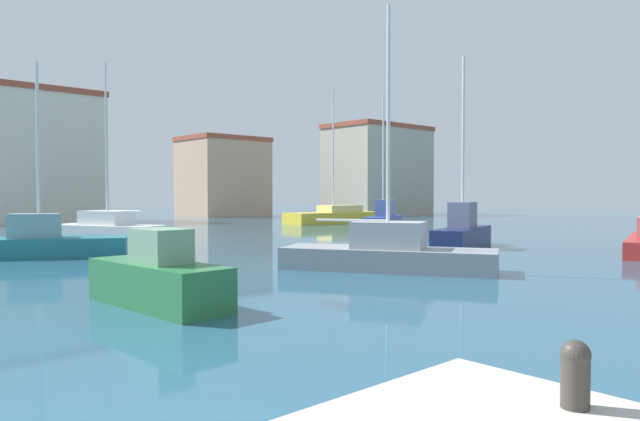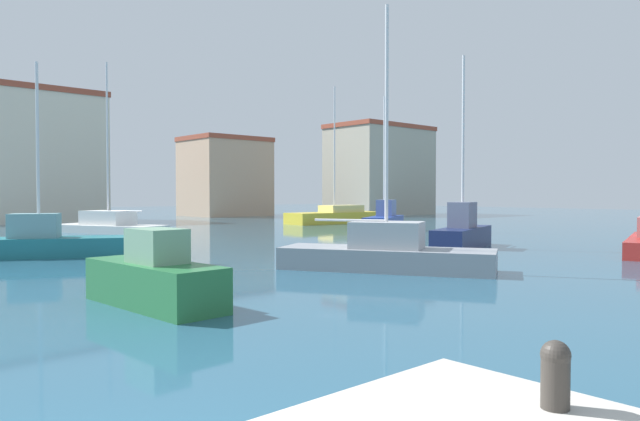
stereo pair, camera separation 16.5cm
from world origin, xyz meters
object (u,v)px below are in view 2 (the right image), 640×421
mooring_bollard (555,372)px  sailboat_navy_distant_east (462,232)px  sailboat_white_distant_north (108,224)px  motorboat_green_mid_harbor (155,279)px  sailboat_grey_near_pier (386,253)px  sailboat_yellow_outer_mooring (336,216)px  sailboat_blue_inner_mooring (384,220)px  sailboat_teal_behind_lamppost (38,243)px

mooring_bollard → sailboat_navy_distant_east: size_ratio=0.05×
sailboat_white_distant_north → motorboat_green_mid_harbor: bearing=-110.1°
mooring_bollard → sailboat_grey_near_pier: (10.48, 10.77, -0.71)m
sailboat_grey_near_pier → sailboat_navy_distant_east: size_ratio=0.98×
sailboat_grey_near_pier → sailboat_yellow_outer_mooring: bearing=49.5°
sailboat_blue_inner_mooring → sailboat_white_distant_north: bearing=143.3°
sailboat_teal_behind_lamppost → sailboat_white_distant_north: bearing=57.6°
sailboat_grey_near_pier → sailboat_white_distant_north: (0.58, 24.09, -0.03)m
motorboat_green_mid_harbor → mooring_bollard: bearing=-101.3°
mooring_bollard → sailboat_blue_inner_mooring: sailboat_blue_inner_mooring is taller
sailboat_white_distant_north → mooring_bollard: bearing=-107.6°
mooring_bollard → sailboat_grey_near_pier: 15.04m
sailboat_grey_near_pier → mooring_bollard: bearing=-134.2°
sailboat_blue_inner_mooring → sailboat_yellow_outer_mooring: sailboat_yellow_outer_mooring is taller
sailboat_teal_behind_lamppost → sailboat_grey_near_pier: sailboat_grey_near_pier is taller
sailboat_grey_near_pier → sailboat_white_distant_north: sailboat_white_distant_north is taller
sailboat_grey_near_pier → sailboat_blue_inner_mooring: (14.98, 13.37, 0.14)m
sailboat_teal_behind_lamppost → sailboat_grey_near_pier: bearing=-58.5°
mooring_bollard → sailboat_yellow_outer_mooring: size_ratio=0.04×
sailboat_yellow_outer_mooring → sailboat_grey_near_pier: bearing=-130.5°
mooring_bollard → motorboat_green_mid_harbor: size_ratio=0.12×
sailboat_blue_inner_mooring → sailboat_navy_distant_east: sailboat_blue_inner_mooring is taller
sailboat_teal_behind_lamppost → sailboat_yellow_outer_mooring: 28.87m
mooring_bollard → sailboat_navy_distant_east: bearing=35.7°
sailboat_teal_behind_lamppost → sailboat_blue_inner_mooring: bearing=4.0°
sailboat_white_distant_north → sailboat_yellow_outer_mooring: bearing=-3.9°
sailboat_teal_behind_lamppost → sailboat_navy_distant_east: (15.56, -9.07, 0.17)m
mooring_bollard → sailboat_navy_distant_east: sailboat_navy_distant_east is taller
sailboat_white_distant_north → sailboat_navy_distant_east: size_ratio=1.23×
motorboat_green_mid_harbor → sailboat_navy_distant_east: bearing=11.2°
motorboat_green_mid_harbor → sailboat_yellow_outer_mooring: (27.90, 23.40, 0.00)m
motorboat_green_mid_harbor → sailboat_white_distant_north: bearing=69.9°
sailboat_yellow_outer_mooring → sailboat_blue_inner_mooring: bearing=-115.4°
mooring_bollard → sailboat_teal_behind_lamppost: size_ratio=0.06×
sailboat_grey_near_pier → sailboat_blue_inner_mooring: 20.08m
motorboat_green_mid_harbor → sailboat_white_distant_north: size_ratio=0.38×
mooring_bollard → sailboat_teal_behind_lamppost: (3.25, 22.57, -0.72)m
sailboat_grey_near_pier → sailboat_blue_inner_mooring: sailboat_blue_inner_mooring is taller
sailboat_teal_behind_lamppost → motorboat_green_mid_harbor: sailboat_teal_behind_lamppost is taller
mooring_bollard → sailboat_white_distant_north: bearing=72.4°
mooring_bollard → motorboat_green_mid_harbor: 10.39m
motorboat_green_mid_harbor → sailboat_blue_inner_mooring: bearing=30.8°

